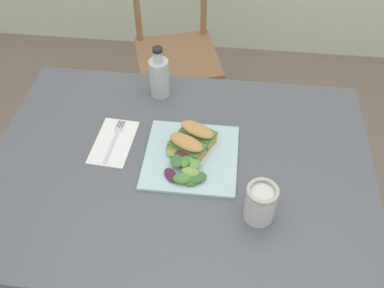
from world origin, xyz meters
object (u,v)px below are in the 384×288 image
bottle_cold_brew (159,79)px  mason_jar_iced_tea (260,204)px  dining_table (180,191)px  sandwich_half_back (197,133)px  fork_on_napkin (115,137)px  chair_wooden_far (176,51)px  sandwich_half_front (186,146)px  plate_lunch (191,157)px

bottle_cold_brew → mason_jar_iced_tea: (0.35, -0.47, -0.01)m
dining_table → sandwich_half_back: size_ratio=9.10×
fork_on_napkin → mason_jar_iced_tea: size_ratio=1.58×
sandwich_half_back → bottle_cold_brew: (-0.15, 0.22, 0.03)m
sandwich_half_back → bottle_cold_brew: bottle_cold_brew is taller
dining_table → bottle_cold_brew: 0.39m
dining_table → mason_jar_iced_tea: size_ratio=9.91×
chair_wooden_far → mason_jar_iced_tea: bearing=-71.1°
dining_table → sandwich_half_front: size_ratio=9.10×
fork_on_napkin → mason_jar_iced_tea: bearing=-27.8°
plate_lunch → mason_jar_iced_tea: bearing=-42.1°
sandwich_half_back → bottle_cold_brew: 0.27m
fork_on_napkin → bottle_cold_brew: bearing=65.2°
chair_wooden_far → plate_lunch: chair_wooden_far is taller
plate_lunch → chair_wooden_far: bearing=101.0°
sandwich_half_back → sandwich_half_front: bearing=-115.1°
bottle_cold_brew → mason_jar_iced_tea: 0.59m
chair_wooden_far → fork_on_napkin: size_ratio=4.68×
sandwich_half_front → sandwich_half_back: 0.06m
dining_table → chair_wooden_far: 1.02m
bottle_cold_brew → sandwich_half_back: bearing=-54.6°
chair_wooden_far → plate_lunch: (0.19, -0.96, 0.30)m
sandwich_half_back → mason_jar_iced_tea: (0.19, -0.26, 0.01)m
sandwich_half_front → bottle_cold_brew: bottle_cold_brew is taller
sandwich_half_back → fork_on_napkin: sandwich_half_back is taller
bottle_cold_brew → mason_jar_iced_tea: bearing=-53.7°
dining_table → chair_wooden_far: bearing=99.0°
sandwich_half_front → mason_jar_iced_tea: mason_jar_iced_tea is taller
sandwich_half_front → bottle_cold_brew: size_ratio=0.67×
mason_jar_iced_tea → sandwich_half_back: bearing=126.9°
dining_table → fork_on_napkin: (-0.22, 0.09, 0.14)m
sandwich_half_front → sandwich_half_back: size_ratio=1.00×
chair_wooden_far → mason_jar_iced_tea: size_ratio=7.39×
sandwich_half_front → mason_jar_iced_tea: size_ratio=1.09×
fork_on_napkin → sandwich_half_front: bearing=-9.7°
plate_lunch → fork_on_napkin: bearing=167.7°
dining_table → plate_lunch: bearing=46.6°
chair_wooden_far → fork_on_napkin: 0.96m
plate_lunch → mason_jar_iced_tea: (0.21, -0.19, 0.05)m
sandwich_half_back → plate_lunch: bearing=-99.2°
chair_wooden_far → sandwich_half_front: (0.17, -0.95, 0.33)m
dining_table → chair_wooden_far: (-0.16, 0.99, -0.16)m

